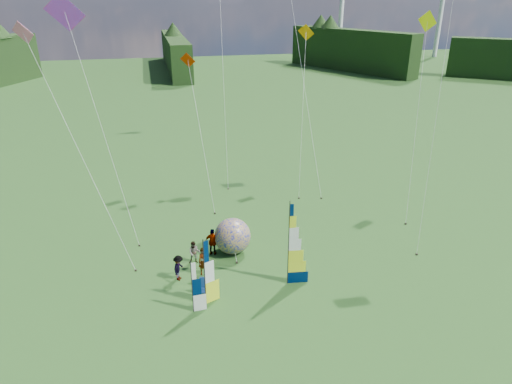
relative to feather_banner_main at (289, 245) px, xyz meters
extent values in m
plane|color=#3E7E30|center=(-0.59, -2.62, -2.60)|extent=(220.00, 220.00, 0.00)
sphere|color=#001196|center=(-2.50, 4.27, -1.40)|extent=(3.07, 3.07, 2.40)
imported|color=#66594C|center=(-4.68, 2.11, -1.70)|extent=(0.70, 0.50, 1.80)
imported|color=#66594C|center=(-5.12, 3.50, -1.84)|extent=(0.80, 0.50, 1.53)
imported|color=#66594C|center=(-6.22, 1.87, -1.79)|extent=(0.79, 1.11, 1.62)
imported|color=#66594C|center=(-3.82, 4.25, -1.66)|extent=(1.18, 0.80, 1.87)
camera|label=1|loc=(-6.96, -21.65, 13.23)|focal=32.00mm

